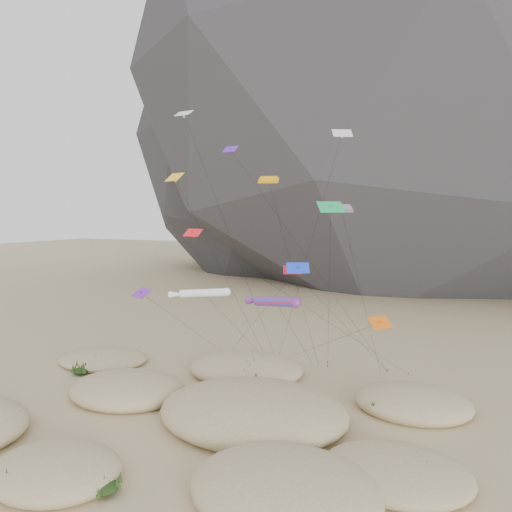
# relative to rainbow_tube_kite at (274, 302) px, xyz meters

# --- Properties ---
(ground) EXTENTS (500.00, 500.00, 0.00)m
(ground) POSITION_rel_rainbow_tube_kite_xyz_m (-3.57, -8.77, -10.36)
(ground) COLOR #CCB789
(ground) RESTS_ON ground
(rock_headland) EXTENTS (226.37, 148.64, 177.50)m
(rock_headland) POSITION_rel_rainbow_tube_kite_xyz_m (2.80, 109.94, 62.33)
(rock_headland) COLOR black
(rock_headland) RESTS_ON ground
(dunes) EXTENTS (48.90, 36.82, 3.96)m
(dunes) POSITION_rel_rainbow_tube_kite_xyz_m (-5.29, -5.32, -9.64)
(dunes) COLOR #CCB789
(dunes) RESTS_ON ground
(dune_grass) EXTENTS (41.76, 29.34, 1.55)m
(dune_grass) POSITION_rel_rainbow_tube_kite_xyz_m (-4.15, -5.88, -9.51)
(dune_grass) COLOR black
(dune_grass) RESTS_ON ground
(kite_stakes) EXTENTS (24.83, 4.35, 0.30)m
(kite_stakes) POSITION_rel_rainbow_tube_kite_xyz_m (-2.32, 14.56, -10.21)
(kite_stakes) COLOR #3F2D1E
(kite_stakes) RESTS_ON ground
(rainbow_tube_kite) EXTENTS (6.61, 16.79, 11.13)m
(rainbow_tube_kite) POSITION_rel_rainbow_tube_kite_xyz_m (0.00, 0.00, 0.00)
(rainbow_tube_kite) COLOR red
(rainbow_tube_kite) RESTS_ON ground
(white_tube_kite) EXTENTS (6.30, 13.36, 11.48)m
(white_tube_kite) POSITION_rel_rainbow_tube_kite_xyz_m (-7.27, -1.12, 0.49)
(white_tube_kite) COLOR white
(white_tube_kite) RESTS_ON ground
(orange_parafoil) EXTENTS (4.91, 7.84, 22.72)m
(orange_parafoil) POSITION_rel_rainbow_tube_kite_xyz_m (-3.71, 7.62, 11.63)
(orange_parafoil) COLOR orange
(orange_parafoil) RESTS_ON ground
(multi_parafoil) EXTENTS (3.66, 10.73, 19.56)m
(multi_parafoil) POSITION_rel_rainbow_tube_kite_xyz_m (5.01, 5.30, 8.53)
(multi_parafoil) COLOR red
(multi_parafoil) RESTS_ON ground
(delta_kites) EXTENTS (26.35, 19.04, 29.14)m
(delta_kites) POSITION_rel_rainbow_tube_kite_xyz_m (-2.28, 1.62, 6.76)
(delta_kites) COLOR #DA580B
(delta_kites) RESTS_ON ground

